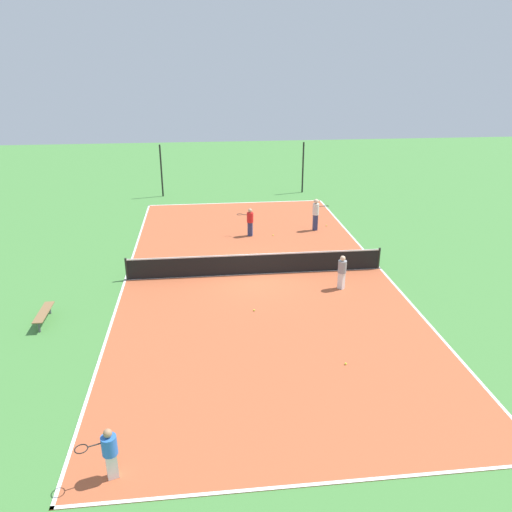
% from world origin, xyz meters
% --- Properties ---
extents(ground_plane, '(80.00, 80.00, 0.00)m').
position_xyz_m(ground_plane, '(0.00, 0.00, 0.00)').
color(ground_plane, '#47843D').
extents(court_surface, '(11.86, 24.59, 0.02)m').
position_xyz_m(court_surface, '(0.00, 0.00, 0.01)').
color(court_surface, '#B75633').
rests_on(court_surface, ground_plane).
extents(tennis_net, '(11.66, 0.10, 1.03)m').
position_xyz_m(tennis_net, '(0.00, 0.00, 0.54)').
color(tennis_net, black).
rests_on(tennis_net, court_surface).
extents(bench, '(0.36, 1.71, 0.45)m').
position_xyz_m(bench, '(-8.35, -3.60, 0.39)').
color(bench, olive).
rests_on(bench, ground_plane).
extents(player_coach_red, '(0.99, 0.62, 1.57)m').
position_xyz_m(player_coach_red, '(0.26, 5.33, 0.92)').
color(player_coach_red, navy).
rests_on(player_coach_red, court_surface).
extents(player_far_white, '(0.94, 0.37, 1.84)m').
position_xyz_m(player_far_white, '(4.09, 5.90, 1.09)').
color(player_far_white, navy).
rests_on(player_far_white, court_surface).
extents(player_baseline_gray, '(0.51, 0.51, 1.50)m').
position_xyz_m(player_baseline_gray, '(3.45, -1.95, 0.86)').
color(player_baseline_gray, white).
rests_on(player_baseline_gray, court_surface).
extents(player_near_blue, '(0.99, 0.60, 1.38)m').
position_xyz_m(player_near_blue, '(-4.68, -11.50, 0.80)').
color(player_near_blue, white).
rests_on(player_near_blue, court_surface).
extents(tennis_ball_left_sideline, '(0.07, 0.07, 0.07)m').
position_xyz_m(tennis_ball_left_sideline, '(4.91, 6.51, 0.06)').
color(tennis_ball_left_sideline, '#CCE033').
rests_on(tennis_ball_left_sideline, court_surface).
extents(tennis_ball_midcourt, '(0.07, 0.07, 0.07)m').
position_xyz_m(tennis_ball_midcourt, '(2.05, -7.59, 0.06)').
color(tennis_ball_midcourt, '#CCE033').
rests_on(tennis_ball_midcourt, court_surface).
extents(tennis_ball_near_net, '(0.07, 0.07, 0.07)m').
position_xyz_m(tennis_ball_near_net, '(-0.48, -3.60, 0.06)').
color(tennis_ball_near_net, '#CCE033').
rests_on(tennis_ball_near_net, court_surface).
extents(tennis_ball_right_alley, '(0.07, 0.07, 0.07)m').
position_xyz_m(tennis_ball_right_alley, '(1.54, 5.16, 0.06)').
color(tennis_ball_right_alley, '#CCE033').
rests_on(tennis_ball_right_alley, court_surface).
extents(fence_post_back_left, '(0.12, 0.12, 3.67)m').
position_xyz_m(fence_post_back_left, '(-5.09, 14.71, 1.84)').
color(fence_post_back_left, black).
rests_on(fence_post_back_left, ground_plane).
extents(fence_post_back_right, '(0.12, 0.12, 3.67)m').
position_xyz_m(fence_post_back_right, '(5.09, 14.71, 1.84)').
color(fence_post_back_right, black).
rests_on(fence_post_back_right, ground_plane).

